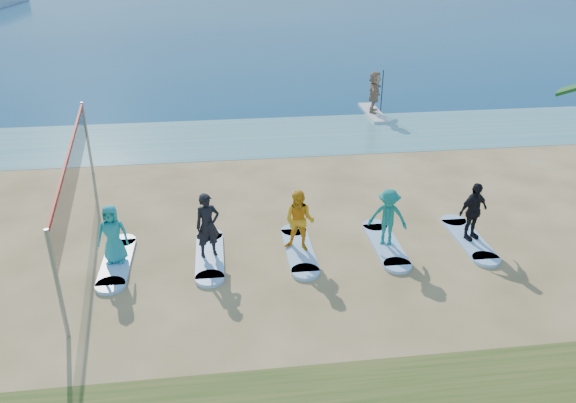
{
  "coord_description": "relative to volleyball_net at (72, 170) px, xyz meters",
  "views": [
    {
      "loc": [
        -1.36,
        -11.23,
        7.48
      ],
      "look_at": [
        0.33,
        2.0,
        1.1
      ],
      "focal_mm": 35.0,
      "sensor_mm": 36.0,
      "label": 1
    }
  ],
  "objects": [
    {
      "name": "ground",
      "position": [
        5.23,
        -2.95,
        -1.9
      ],
      "size": [
        600.0,
        600.0,
        0.0
      ],
      "primitive_type": "plane",
      "color": "tan",
      "rests_on": "ground"
    },
    {
      "name": "shallow_water",
      "position": [
        5.23,
        7.55,
        -1.9
      ],
      "size": [
        600.0,
        600.0,
        0.0
      ],
      "primitive_type": "plane",
      "color": "teal",
      "rests_on": "ground"
    },
    {
      "name": "volleyball_net",
      "position": [
        0.0,
        0.0,
        0.0
      ],
      "size": [
        1.2,
        9.02,
        2.5
      ],
      "rotation": [
        0.0,
        0.0,
        0.12
      ],
      "color": "gray",
      "rests_on": "ground"
    },
    {
      "name": "paddleboard",
      "position": [
        10.9,
        10.07,
        -1.84
      ],
      "size": [
        0.72,
        3.0,
        0.12
      ],
      "primitive_type": "cube",
      "rotation": [
        0.0,
        0.0,
        -0.01
      ],
      "color": "silver",
      "rests_on": "ground"
    },
    {
      "name": "paddleboarder",
      "position": [
        10.9,
        10.07,
        -0.86
      ],
      "size": [
        1.03,
        1.79,
        1.84
      ],
      "primitive_type": "imported",
      "rotation": [
        0.0,
        0.0,
        1.27
      ],
      "color": "tan",
      "rests_on": "paddleboard"
    },
    {
      "name": "boat_offshore_a",
      "position": [
        -20.3,
        59.03,
        -1.9
      ],
      "size": [
        2.91,
        9.31,
        1.85
      ],
      "primitive_type": "cube",
      "rotation": [
        0.0,
        0.0,
        -0.09
      ],
      "color": "silver",
      "rests_on": "ground"
    },
    {
      "name": "surfboard_0",
      "position": [
        1.14,
        -1.71,
        -1.86
      ],
      "size": [
        0.7,
        2.2,
        0.09
      ],
      "primitive_type": "cube",
      "color": "#A1CCFA",
      "rests_on": "ground"
    },
    {
      "name": "student_0",
      "position": [
        1.14,
        -1.71,
        -1.05
      ],
      "size": [
        0.75,
        0.49,
        1.52
      ],
      "primitive_type": "imported",
      "rotation": [
        0.0,
        0.0,
        -0.01
      ],
      "color": "teal",
      "rests_on": "surfboard_0"
    },
    {
      "name": "surfboard_1",
      "position": [
        3.45,
        -1.71,
        -1.86
      ],
      "size": [
        0.7,
        2.2,
        0.09
      ],
      "primitive_type": "cube",
      "color": "#A1CCFA",
      "rests_on": "ground"
    },
    {
      "name": "student_1",
      "position": [
        3.45,
        -1.71,
        -0.97
      ],
      "size": [
        0.7,
        0.56,
        1.69
      ],
      "primitive_type": "imported",
      "rotation": [
        0.0,
        0.0,
        0.29
      ],
      "color": "black",
      "rests_on": "surfboard_1"
    },
    {
      "name": "surfboard_2",
      "position": [
        5.76,
        -1.71,
        -1.86
      ],
      "size": [
        0.7,
        2.2,
        0.09
      ],
      "primitive_type": "cube",
      "color": "#A1CCFA",
      "rests_on": "ground"
    },
    {
      "name": "student_2",
      "position": [
        5.76,
        -1.71,
        -1.0
      ],
      "size": [
        0.97,
        0.89,
        1.62
      ],
      "primitive_type": "imported",
      "rotation": [
        0.0,
        0.0,
        -0.42
      ],
      "color": "orange",
      "rests_on": "surfboard_2"
    },
    {
      "name": "surfboard_3",
      "position": [
        8.07,
        -1.71,
        -1.86
      ],
      "size": [
        0.7,
        2.2,
        0.09
      ],
      "primitive_type": "cube",
      "color": "#A1CCFA",
      "rests_on": "ground"
    },
    {
      "name": "student_3",
      "position": [
        8.07,
        -1.71,
        -1.04
      ],
      "size": [
        1.14,
        0.9,
        1.55
      ],
      "primitive_type": "imported",
      "rotation": [
        0.0,
        0.0,
        -0.37
      ],
      "color": "#1A7E74",
      "rests_on": "surfboard_3"
    },
    {
      "name": "surfboard_4",
      "position": [
        10.38,
        -1.71,
        -1.86
      ],
      "size": [
        0.7,
        2.2,
        0.09
      ],
      "primitive_type": "cube",
      "color": "#A1CCFA",
      "rests_on": "ground"
    },
    {
      "name": "student_4",
      "position": [
        10.38,
        -1.71,
        -1.02
      ],
      "size": [
        1.01,
        0.7,
        1.6
      ],
      "primitive_type": "imported",
      "rotation": [
        0.0,
        0.0,
        0.37
      ],
      "color": "black",
      "rests_on": "surfboard_4"
    }
  ]
}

